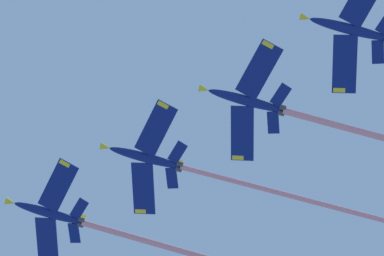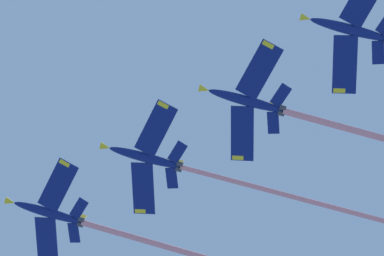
{
  "view_description": "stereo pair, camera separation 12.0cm",
  "coord_description": "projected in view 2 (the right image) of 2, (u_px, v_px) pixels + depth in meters",
  "views": [
    {
      "loc": [
        -39.0,
        -28.54,
        1.8
      ],
      "look_at": [
        5.51,
        -28.2,
        132.54
      ],
      "focal_mm": 81.91,
      "sensor_mm": 36.0,
      "label": 1
    },
    {
      "loc": [
        -39.01,
        -28.42,
        1.8
      ],
      "look_at": [
        5.51,
        -28.2,
        132.54
      ],
      "focal_mm": 81.91,
      "sensor_mm": 36.0,
      "label": 2
    }
  ],
  "objects": [
    {
      "name": "jet_lead",
      "position": [
        131.0,
        237.0,
        144.87
      ],
      "size": [
        22.76,
        60.12,
        11.67
      ],
      "color": "navy"
    },
    {
      "name": "jet_second",
      "position": [
        197.0,
        171.0,
        140.54
      ],
      "size": [
        19.97,
        51.71,
        10.32
      ],
      "color": "navy"
    },
    {
      "name": "jet_third",
      "position": [
        335.0,
        125.0,
        134.13
      ],
      "size": [
        22.05,
        56.72,
        11.3
      ],
      "color": "navy"
    }
  ]
}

